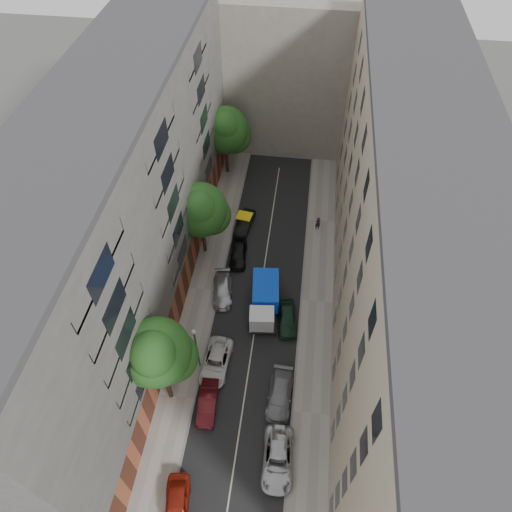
% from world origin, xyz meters
% --- Properties ---
extents(ground, '(120.00, 120.00, 0.00)m').
position_xyz_m(ground, '(0.00, 0.00, 0.00)').
color(ground, '#4C4C49').
rests_on(ground, ground).
extents(road_surface, '(8.00, 44.00, 0.02)m').
position_xyz_m(road_surface, '(0.00, 0.00, 0.01)').
color(road_surface, black).
rests_on(road_surface, ground).
extents(sidewalk_left, '(3.00, 44.00, 0.15)m').
position_xyz_m(sidewalk_left, '(-5.50, 0.00, 0.07)').
color(sidewalk_left, gray).
rests_on(sidewalk_left, ground).
extents(sidewalk_right, '(3.00, 44.00, 0.15)m').
position_xyz_m(sidewalk_right, '(5.50, 0.00, 0.07)').
color(sidewalk_right, gray).
rests_on(sidewalk_right, ground).
extents(building_left, '(8.00, 44.00, 20.00)m').
position_xyz_m(building_left, '(-11.00, 0.00, 10.00)').
color(building_left, '#4B4846').
rests_on(building_left, ground).
extents(building_right, '(8.00, 44.00, 20.00)m').
position_xyz_m(building_right, '(11.00, 0.00, 10.00)').
color(building_right, tan).
rests_on(building_right, ground).
extents(building_endcap, '(18.00, 12.00, 18.00)m').
position_xyz_m(building_endcap, '(0.00, 28.00, 9.00)').
color(building_endcap, gray).
rests_on(building_endcap, ground).
extents(tarp_truck, '(2.85, 6.06, 2.71)m').
position_xyz_m(tarp_truck, '(0.60, -1.44, 1.49)').
color(tarp_truck, black).
rests_on(tarp_truck, ground).
extents(car_left_0, '(2.41, 4.50, 1.46)m').
position_xyz_m(car_left_0, '(-3.46, -19.00, 0.73)').
color(car_left_0, maroon).
rests_on(car_left_0, ground).
extents(car_left_1, '(1.62, 4.08, 1.32)m').
position_xyz_m(car_left_1, '(-2.80, -11.40, 0.66)').
color(car_left_1, '#4C0F15').
rests_on(car_left_1, ground).
extents(car_left_2, '(2.48, 4.91, 1.33)m').
position_xyz_m(car_left_2, '(-2.80, -7.80, 0.67)').
color(car_left_2, silver).
rests_on(car_left_2, ground).
extents(car_left_3, '(2.49, 4.66, 1.28)m').
position_xyz_m(car_left_3, '(-3.60, -0.20, 0.64)').
color(car_left_3, '#B2B1B6').
rests_on(car_left_3, ground).
extents(car_left_4, '(1.99, 4.25, 1.41)m').
position_xyz_m(car_left_4, '(-2.80, 4.53, 0.70)').
color(car_left_4, black).
rests_on(car_left_4, ground).
extents(car_left_5, '(2.02, 4.26, 1.35)m').
position_xyz_m(car_left_5, '(-2.80, 9.00, 0.67)').
color(car_left_5, black).
rests_on(car_left_5, ground).
extents(car_right_0, '(2.49, 5.07, 1.38)m').
position_xyz_m(car_right_0, '(3.19, -15.00, 0.69)').
color(car_right_0, '#BBBBC0').
rests_on(car_right_0, ground).
extents(car_right_1, '(2.06, 4.72, 1.35)m').
position_xyz_m(car_right_1, '(2.87, -10.03, 0.68)').
color(car_right_1, slate).
rests_on(car_right_1, ground).
extents(car_right_2, '(2.18, 4.32, 1.41)m').
position_xyz_m(car_right_2, '(2.84, -2.67, 0.71)').
color(car_right_2, '#15301F').
rests_on(car_right_2, ground).
extents(tree_near, '(5.29, 5.02, 10.20)m').
position_xyz_m(tree_near, '(-5.88, -11.11, 7.21)').
color(tree_near, '#382619').
rests_on(tree_near, sidewalk_left).
extents(tree_mid, '(5.56, 5.32, 8.60)m').
position_xyz_m(tree_mid, '(-6.30, 4.89, 5.81)').
color(tree_mid, '#382619').
rests_on(tree_mid, sidewalk_left).
extents(tree_far, '(5.66, 5.44, 8.73)m').
position_xyz_m(tree_far, '(-6.18, 18.05, 5.89)').
color(tree_far, '#382619').
rests_on(tree_far, sidewalk_left).
extents(lamp_post, '(0.36, 0.36, 5.58)m').
position_xyz_m(lamp_post, '(-4.20, -8.00, 3.65)').
color(lamp_post, '#165022').
rests_on(lamp_post, sidewalk_left).
extents(pedestrian, '(0.66, 0.52, 1.60)m').
position_xyz_m(pedestrian, '(5.10, 9.74, 0.95)').
color(pedestrian, black).
rests_on(pedestrian, sidewalk_right).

